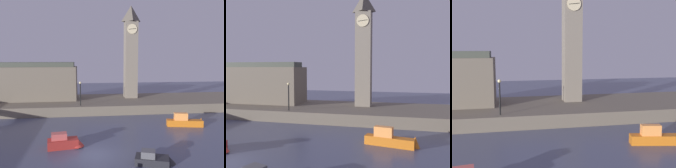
# 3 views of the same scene
# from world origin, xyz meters

# --- Properties ---
(far_embankment) EXTENTS (70.00, 12.00, 1.50)m
(far_embankment) POSITION_xyz_m (0.00, 20.00, 0.75)
(far_embankment) COLOR #6B6051
(far_embankment) RESTS_ON ground
(clock_tower) EXTENTS (2.51, 2.54, 16.82)m
(clock_tower) POSITION_xyz_m (7.64, 21.59, 10.17)
(clock_tower) COLOR slate
(clock_tower) RESTS_ON far_embankment
(parliament_hall) EXTENTS (17.43, 5.29, 10.35)m
(parliament_hall) POSITION_xyz_m (-11.41, 21.24, 4.78)
(parliament_hall) COLOR #6B6051
(parliament_hall) RESTS_ON far_embankment
(streetlamp) EXTENTS (0.36, 0.36, 3.76)m
(streetlamp) POSITION_xyz_m (-1.55, 15.10, 3.85)
(streetlamp) COLOR black
(streetlamp) RESTS_ON far_embankment
(boat_patrol_orange) EXTENTS (5.15, 1.87, 1.88)m
(boat_patrol_orange) POSITION_xyz_m (12.36, 7.59, 0.59)
(boat_patrol_orange) COLOR orange
(boat_patrol_orange) RESTS_ON ground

